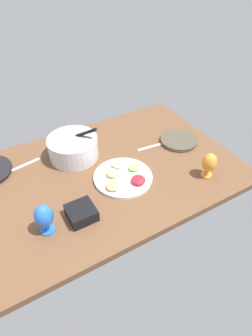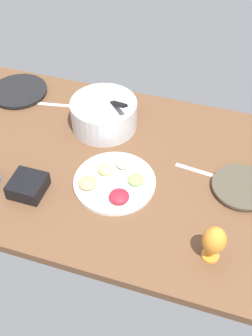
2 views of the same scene
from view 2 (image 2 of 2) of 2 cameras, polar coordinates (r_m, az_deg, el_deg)
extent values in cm
cube|color=brown|center=(178.33, -2.86, 0.48)|extent=(160.00, 104.00, 4.00)
cylinder|color=#4C4C51|center=(220.48, -14.69, 10.20)|extent=(26.49, 26.49, 1.53)
cylinder|color=black|center=(219.79, -14.75, 10.45)|extent=(28.79, 28.79, 0.92)
cylinder|color=beige|center=(171.73, 15.84, -2.75)|extent=(22.47, 22.47, 1.59)
cylinder|color=#494233|center=(170.80, 15.93, -2.47)|extent=(24.43, 24.43, 0.95)
cylinder|color=silver|center=(190.00, -3.10, 7.49)|extent=(30.44, 30.44, 13.54)
cylinder|color=white|center=(187.47, -3.14, 8.46)|extent=(27.39, 27.39, 2.44)
cube|color=black|center=(183.74, -1.61, 9.06)|extent=(17.04, 17.55, 12.49)
cylinder|color=silver|center=(167.37, -1.59, -1.98)|extent=(33.76, 33.76, 1.80)
ellipsoid|color=#8CC659|center=(165.30, 1.39, -1.62)|extent=(6.60, 6.60, 2.63)
ellipsoid|color=beige|center=(170.84, -0.32, 0.63)|extent=(6.18, 6.18, 3.50)
ellipsoid|color=#F9E072|center=(168.84, -2.80, -0.14)|extent=(6.85, 6.85, 3.51)
ellipsoid|color=#F2A566|center=(164.76, -5.34, -2.05)|extent=(7.76, 7.76, 2.75)
ellipsoid|color=red|center=(159.00, -0.96, -3.99)|extent=(8.00, 8.00, 3.40)
cylinder|color=orange|center=(150.21, 11.68, -11.85)|extent=(6.32, 6.32, 1.00)
cylinder|color=orange|center=(148.44, 11.80, -11.42)|extent=(2.00, 2.00, 3.23)
ellipsoid|color=orange|center=(142.40, 12.24, -9.84)|extent=(8.26, 8.26, 11.43)
cube|color=black|center=(167.65, -13.54, -2.43)|extent=(13.45, 13.45, 6.30)
cube|color=tan|center=(166.18, -13.65, -1.97)|extent=(11.03, 11.03, 2.01)
cube|color=silver|center=(209.08, -9.89, 8.72)|extent=(18.04, 4.90, 0.60)
cube|color=silver|center=(175.12, 9.75, -0.32)|extent=(18.09, 3.73, 0.60)
camera|label=1|loc=(0.97, -70.86, 6.37)|focal=30.16mm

